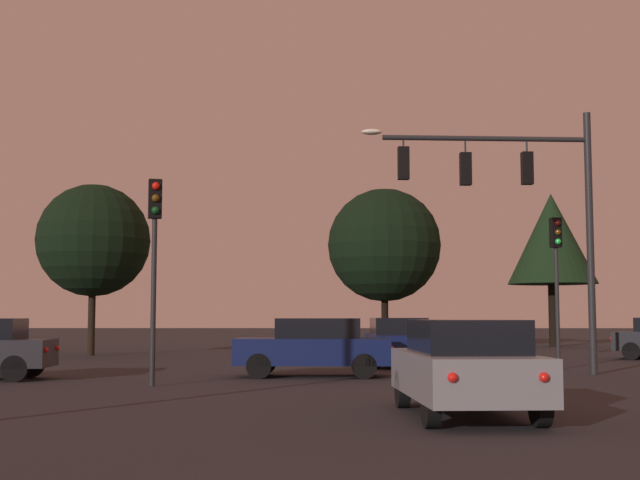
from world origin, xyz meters
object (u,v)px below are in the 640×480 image
object	(u,v)px
traffic_light_corner_left	(557,262)
car_nearside_lane	(465,366)
car_crossing_left	(314,346)
tree_left_far	(552,239)
tree_center_horizon	(384,245)
traffic_light_corner_right	(154,240)
traffic_signal_mast_arm	(519,193)
car_parked_lot	(399,341)
tree_behind_sign	(93,240)

from	to	relation	value
traffic_light_corner_left	car_nearside_lane	bearing A→B (deg)	-110.63
car_crossing_left	car_nearside_lane	bearing A→B (deg)	-73.80
tree_left_far	car_nearside_lane	bearing A→B (deg)	-106.47
traffic_light_corner_left	tree_center_horizon	world-z (taller)	tree_center_horizon
traffic_light_corner_right	tree_left_far	distance (m)	29.99
traffic_signal_mast_arm	tree_left_far	world-z (taller)	tree_left_far
traffic_signal_mast_arm	car_parked_lot	xyz separation A→B (m)	(-3.04, 3.98, -4.15)
traffic_light_corner_left	car_nearside_lane	xyz separation A→B (m)	(-4.61, -12.23, -2.41)
traffic_light_corner_right	car_crossing_left	world-z (taller)	traffic_light_corner_right
traffic_signal_mast_arm	car_parked_lot	distance (m)	6.50
traffic_signal_mast_arm	traffic_light_corner_right	world-z (taller)	traffic_signal_mast_arm
traffic_light_corner_left	tree_center_horizon	distance (m)	14.53
car_nearside_lane	traffic_light_corner_left	bearing A→B (deg)	69.37
traffic_light_corner_right	tree_left_far	xyz separation A→B (m)	(15.47, 25.59, 2.27)
car_nearside_lane	tree_center_horizon	distance (m)	26.30
traffic_light_corner_left	car_parked_lot	world-z (taller)	traffic_light_corner_left
traffic_signal_mast_arm	traffic_light_corner_left	distance (m)	3.38
tree_center_horizon	car_crossing_left	bearing A→B (deg)	-99.44
tree_behind_sign	traffic_light_corner_left	bearing A→B (deg)	-28.05
car_nearside_lane	traffic_signal_mast_arm	bearing A→B (deg)	73.04
car_nearside_lane	tree_behind_sign	bearing A→B (deg)	119.48
traffic_light_corner_right	tree_behind_sign	xyz separation A→B (m)	(-5.70, 15.18, 1.32)
traffic_light_corner_left	car_nearside_lane	distance (m)	13.29
traffic_signal_mast_arm	tree_center_horizon	distance (m)	16.40
car_parked_lot	tree_left_far	xyz separation A→B (m)	(9.33, 17.62, 4.79)
traffic_light_corner_right	car_parked_lot	world-z (taller)	traffic_light_corner_right
traffic_signal_mast_arm	tree_behind_sign	xyz separation A→B (m)	(-14.88, 11.19, -0.31)
car_parked_lot	tree_center_horizon	distance (m)	12.84
car_nearside_lane	traffic_light_corner_right	bearing A→B (deg)	136.63
car_parked_lot	tree_left_far	bearing A→B (deg)	62.10
traffic_signal_mast_arm	car_nearside_lane	size ratio (longest dim) A/B	1.66
car_crossing_left	traffic_light_corner_right	bearing A→B (deg)	-138.82
tree_behind_sign	tree_center_horizon	size ratio (longest dim) A/B	0.93
car_crossing_left	tree_left_far	world-z (taller)	tree_left_far
traffic_light_corner_right	car_parked_lot	size ratio (longest dim) A/B	1.12
tree_center_horizon	car_parked_lot	bearing A→B (deg)	-91.24
car_nearside_lane	tree_left_far	xyz separation A→B (m)	(9.29, 31.43, 4.79)
traffic_light_corner_left	tree_behind_sign	distance (m)	18.74
traffic_signal_mast_arm	tree_left_far	size ratio (longest dim) A/B	0.90
tree_left_far	traffic_light_corner_right	bearing A→B (deg)	-121.16
traffic_light_corner_left	tree_behind_sign	size ratio (longest dim) A/B	0.65
car_parked_lot	tree_left_far	size ratio (longest dim) A/B	0.53
traffic_light_corner_right	tree_center_horizon	xyz separation A→B (m)	(6.40, 20.15, 1.52)
car_crossing_left	tree_behind_sign	xyz separation A→B (m)	(-9.28, 12.05, 3.85)
car_nearside_lane	tree_behind_sign	size ratio (longest dim) A/B	0.63
traffic_light_corner_right	car_nearside_lane	size ratio (longest dim) A/B	1.08
traffic_light_corner_left	car_nearside_lane	world-z (taller)	traffic_light_corner_left
traffic_light_corner_left	tree_left_far	world-z (taller)	tree_left_far
tree_left_far	traffic_light_corner_left	bearing A→B (deg)	-103.72
car_crossing_left	tree_center_horizon	bearing A→B (deg)	80.56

